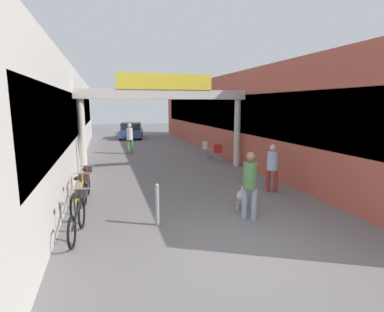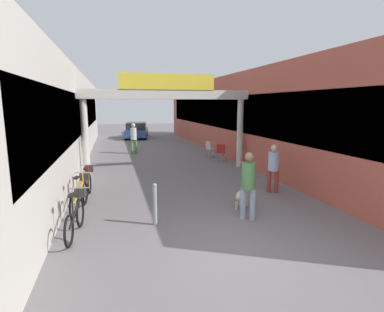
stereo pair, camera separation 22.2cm
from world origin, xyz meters
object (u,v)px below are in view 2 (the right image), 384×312
(pedestrian_with_dog, at_px, (248,182))
(pedestrian_companion, at_px, (273,166))
(dog_on_leash, at_px, (242,195))
(bollard_post_metal, at_px, (155,204))
(parked_car_blue, at_px, (137,130))
(bicycle_orange_second, at_px, (80,194))
(pedestrian_carrying_crate, at_px, (134,136))
(cafe_chair_red_nearer, at_px, (221,151))
(bicycle_red_third, at_px, (87,184))
(bicycle_black_nearest, at_px, (76,215))
(cafe_chair_aluminium_farther, at_px, (210,148))

(pedestrian_with_dog, distance_m, pedestrian_companion, 2.63)
(dog_on_leash, relative_size, bollard_post_metal, 0.74)
(pedestrian_with_dog, xyz_separation_m, bollard_post_metal, (-2.28, 0.24, -0.45))
(parked_car_blue, bearing_deg, bollard_post_metal, -93.35)
(pedestrian_with_dog, distance_m, bicycle_orange_second, 4.50)
(pedestrian_with_dog, distance_m, pedestrian_carrying_crate, 11.16)
(dog_on_leash, bearing_deg, cafe_chair_red_nearer, 74.62)
(bicycle_red_third, bearing_deg, bicycle_black_nearest, -90.99)
(pedestrian_carrying_crate, xyz_separation_m, bicycle_red_third, (-1.99, -8.08, -0.58))
(bicycle_black_nearest, relative_size, cafe_chair_aluminium_farther, 1.89)
(pedestrian_companion, bearing_deg, cafe_chair_aluminium_farther, 89.65)
(cafe_chair_aluminium_farther, height_order, parked_car_blue, parked_car_blue)
(pedestrian_with_dog, xyz_separation_m, bicycle_red_third, (-3.98, 2.90, -0.53))
(pedestrian_companion, relative_size, bicycle_red_third, 0.93)
(dog_on_leash, bearing_deg, pedestrian_companion, 34.31)
(pedestrian_companion, xyz_separation_m, cafe_chair_aluminium_farther, (0.04, 6.63, -0.35))
(pedestrian_carrying_crate, height_order, bollard_post_metal, pedestrian_carrying_crate)
(pedestrian_with_dog, distance_m, parked_car_blue, 19.36)
(bollard_post_metal, distance_m, cafe_chair_aluminium_farther, 9.27)
(dog_on_leash, distance_m, cafe_chair_aluminium_farther, 7.85)
(bicycle_orange_second, distance_m, cafe_chair_aluminium_farther, 8.98)
(cafe_chair_red_nearer, relative_size, parked_car_blue, 0.21)
(bicycle_black_nearest, relative_size, bicycle_orange_second, 1.01)
(bicycle_red_third, distance_m, bollard_post_metal, 3.16)
(bollard_post_metal, bearing_deg, bicycle_orange_second, 139.20)
(pedestrian_with_dog, xyz_separation_m, cafe_chair_red_nearer, (2.02, 7.31, -0.43))
(pedestrian_with_dog, height_order, bicycle_red_third, pedestrian_with_dog)
(bicycle_orange_second, bearing_deg, cafe_chair_aluminium_farther, 48.74)
(pedestrian_companion, relative_size, bicycle_orange_second, 0.94)
(pedestrian_companion, height_order, bicycle_black_nearest, pedestrian_companion)
(pedestrian_companion, xyz_separation_m, bollard_post_metal, (-4.07, -1.68, -0.37))
(pedestrian_with_dog, height_order, pedestrian_carrying_crate, pedestrian_carrying_crate)
(bicycle_orange_second, bearing_deg, bicycle_red_third, 84.47)
(bicycle_red_third, bearing_deg, pedestrian_with_dog, -36.14)
(pedestrian_carrying_crate, height_order, cafe_chair_red_nearer, pedestrian_carrying_crate)
(pedestrian_with_dog, relative_size, bicycle_red_third, 1.00)
(pedestrian_companion, height_order, cafe_chair_red_nearer, pedestrian_companion)
(bicycle_black_nearest, bearing_deg, pedestrian_with_dog, -2.59)
(pedestrian_carrying_crate, distance_m, dog_on_leash, 10.39)
(pedestrian_carrying_crate, distance_m, bicycle_orange_second, 9.44)
(bicycle_black_nearest, height_order, cafe_chair_red_nearer, bicycle_black_nearest)
(pedestrian_with_dog, relative_size, pedestrian_carrying_crate, 0.96)
(pedestrian_carrying_crate, bearing_deg, cafe_chair_aluminium_farther, -32.47)
(pedestrian_with_dog, bearing_deg, pedestrian_companion, 46.86)
(dog_on_leash, height_order, cafe_chair_aluminium_farther, cafe_chair_aluminium_farther)
(bicycle_red_third, xyz_separation_m, cafe_chair_aluminium_farther, (5.81, 5.64, 0.10))
(bicycle_orange_second, bearing_deg, bollard_post_metal, -40.80)
(dog_on_leash, relative_size, bicycle_orange_second, 0.45)
(bicycle_black_nearest, height_order, bicycle_orange_second, same)
(bollard_post_metal, relative_size, cafe_chair_red_nearer, 1.15)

